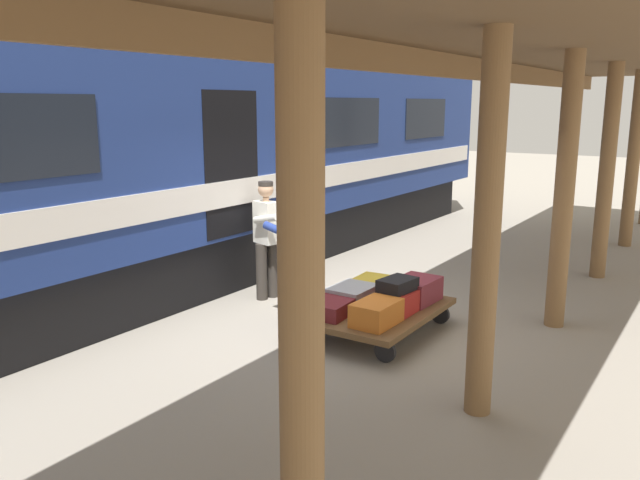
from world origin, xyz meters
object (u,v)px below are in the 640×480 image
Objects in this scene: suitcase_gray_aluminum at (352,295)px; porter_by_door at (267,236)px; suitcase_red_plastic at (397,302)px; train_car at (157,152)px; suitcase_yellow_case at (372,285)px; suitcase_black_hardshell at (397,285)px; suitcase_orange_carryall at (376,313)px; suitcase_maroon_trunk at (330,307)px; porter_in_overalls at (301,254)px; luggage_cart at (374,311)px; suitcase_burgundy_valise at (416,290)px.

suitcase_gray_aluminum is 0.35× the size of porter_by_door.
suitcase_gray_aluminum is (0.62, 0.00, -0.02)m from suitcase_red_plastic.
train_car is 30.66× the size of suitcase_gray_aluminum.
suitcase_yellow_case is 0.82m from suitcase_black_hardshell.
suitcase_orange_carryall is 0.99× the size of suitcase_maroon_trunk.
train_car is 3.17m from porter_in_overalls.
train_car is 9.72× the size of luggage_cart.
suitcase_red_plastic is (0.00, 0.52, -0.02)m from suitcase_burgundy_valise.
train_car is at bearing 5.75° from suitcase_burgundy_valise.
train_car reaches higher than porter_by_door.
train_car reaches higher than suitcase_black_hardshell.
porter_in_overalls is (1.21, 0.27, 0.48)m from suitcase_red_plastic.
luggage_cart is at bearing 121.08° from suitcase_yellow_case.
porter_by_door is (1.96, -0.39, 0.65)m from luggage_cart.
suitcase_burgundy_valise is 1.33× the size of suitcase_black_hardshell.
suitcase_red_plastic is 1.15× the size of suitcase_yellow_case.
suitcase_red_plastic is 0.21m from suitcase_black_hardshell.
porter_in_overalls reaches higher than suitcase_black_hardshell.
suitcase_orange_carryall is at bearing 90.00° from suitcase_burgundy_valise.
suitcase_gray_aluminum is 1.29× the size of suitcase_black_hardshell.
train_car reaches higher than suitcase_red_plastic.
porter_by_door is at bearing -171.28° from train_car.
porter_in_overalls is at bearing -22.64° from suitcase_maroon_trunk.
porter_by_door is at bearing -21.77° from suitcase_orange_carryall.
luggage_cart is 1.11× the size of porter_in_overalls.
suitcase_black_hardshell is (-4.12, 0.08, -1.41)m from train_car.
suitcase_red_plastic is at bearing 90.00° from suitcase_burgundy_valise.
luggage_cart is 0.63m from suitcase_orange_carryall.
suitcase_burgundy_valise reaches higher than suitcase_orange_carryall.
suitcase_black_hardshell is 0.27× the size of porter_in_overalls.
suitcase_black_hardshell is at bearing -175.23° from luggage_cart.
suitcase_black_hardshell reaches higher than luggage_cart.
porter_in_overalls is (0.58, 0.27, 0.50)m from suitcase_gray_aluminum.
suitcase_gray_aluminum is at bearing 178.36° from train_car.
luggage_cart is at bearing -0.00° from suitcase_red_plastic.
suitcase_burgundy_valise is 2.32m from porter_by_door.
suitcase_yellow_case is at bearing -58.92° from luggage_cart.
porter_by_door is at bearing -13.28° from suitcase_gray_aluminum.
suitcase_orange_carryall is 1.26× the size of suitcase_black_hardshell.
porter_by_door reaches higher than suitcase_gray_aluminum.
suitcase_orange_carryall is at bearing 158.23° from porter_by_door.
luggage_cart is 1.14m from porter_in_overalls.
porter_in_overalls reaches higher than suitcase_orange_carryall.
porter_in_overalls reaches higher than luggage_cart.
train_car is 4.48m from suitcase_orange_carryall.
suitcase_orange_carryall is (-0.31, 0.52, 0.18)m from luggage_cart.
suitcase_red_plastic is 1.33m from porter_in_overalls.
luggage_cart is at bearing -58.92° from suitcase_orange_carryall.
suitcase_black_hardshell is at bearing -177.67° from suitcase_gray_aluminum.
luggage_cart is 3.19× the size of suitcase_maroon_trunk.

